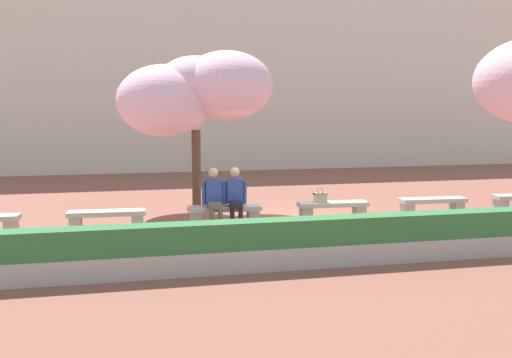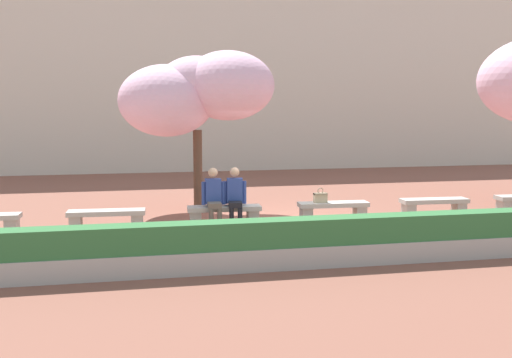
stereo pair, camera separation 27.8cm
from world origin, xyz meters
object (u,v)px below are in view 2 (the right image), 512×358
stone_bench_near_east (333,209)px  handbag (320,197)px  stone_bench_east_end (434,205)px  person_seated_right (235,195)px  cherry_tree_main (196,92)px  stone_bench_center (224,213)px  person_seated_left (214,195)px  stone_bench_near_west (107,217)px

stone_bench_near_east → handbag: 0.42m
stone_bench_east_end → stone_bench_near_east: bearing=180.0°
person_seated_right → cherry_tree_main: bearing=106.0°
stone_bench_east_end → cherry_tree_main: cherry_tree_main is taller
stone_bench_center → stone_bench_near_east: same height
stone_bench_center → cherry_tree_main: 3.36m
stone_bench_center → cherry_tree_main: cherry_tree_main is taller
person_seated_left → stone_bench_near_east: bearing=1.1°
cherry_tree_main → person_seated_right: bearing=-74.0°
person_seated_right → stone_bench_near_east: bearing=1.3°
stone_bench_near_east → person_seated_right: bearing=-178.7°
stone_bench_near_west → stone_bench_east_end: 7.50m
stone_bench_near_east → cherry_tree_main: (-2.87, 2.03, 2.65)m
stone_bench_near_west → cherry_tree_main: cherry_tree_main is taller
stone_bench_near_west → stone_bench_center: 2.50m
stone_bench_east_end → person_seated_left: 5.25m
stone_bench_near_west → stone_bench_center: (2.50, -0.00, 0.00)m
stone_bench_near_east → stone_bench_center: bearing=-180.0°
stone_bench_east_end → cherry_tree_main: size_ratio=0.41×
stone_bench_near_east → person_seated_left: size_ratio=1.25×
stone_bench_near_west → handbag: bearing=0.1°
stone_bench_near_west → person_seated_left: (2.26, -0.05, 0.40)m
person_seated_left → cherry_tree_main: bearing=93.5°
stone_bench_near_west → stone_bench_near_east: bearing=-0.0°
stone_bench_near_west → stone_bench_east_end: same height
stone_bench_near_west → cherry_tree_main: bearing=43.6°
stone_bench_center → stone_bench_near_east: (2.50, 0.00, 0.00)m
person_seated_right → handbag: person_seated_right is taller
stone_bench_near_east → person_seated_left: person_seated_left is taller
stone_bench_east_end → person_seated_right: bearing=-179.4°
stone_bench_center → stone_bench_east_end: size_ratio=1.00×
cherry_tree_main → stone_bench_near_east: bearing=-35.3°
stone_bench_east_end → person_seated_right: 4.79m
person_seated_left → person_seated_right: same height
stone_bench_near_east → person_seated_right: person_seated_right is taller
stone_bench_near_west → stone_bench_near_east: size_ratio=1.00×
person_seated_right → stone_bench_east_end: bearing=0.6°
stone_bench_near_east → cherry_tree_main: cherry_tree_main is taller
stone_bench_near_east → stone_bench_east_end: bearing=-0.0°
stone_bench_near_east → handbag: size_ratio=4.77×
stone_bench_near_west → stone_bench_east_end: bearing=-0.0°
person_seated_left → handbag: (2.43, 0.06, -0.12)m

